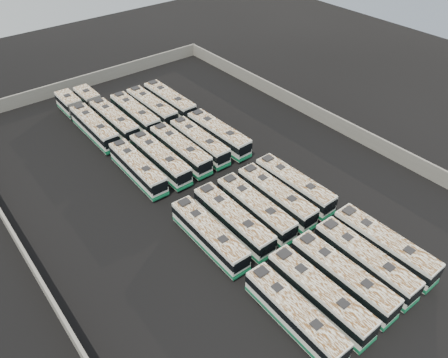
# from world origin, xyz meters

# --- Properties ---
(ground) EXTENTS (140.00, 140.00, 0.00)m
(ground) POSITION_xyz_m (0.00, 0.00, 0.00)
(ground) COLOR black
(ground) RESTS_ON ground
(perimeter_wall) EXTENTS (45.20, 73.20, 2.20)m
(perimeter_wall) POSITION_xyz_m (0.00, 0.00, 1.10)
(perimeter_wall) COLOR slate
(perimeter_wall) RESTS_ON ground
(bus_front_far_left) EXTENTS (2.54, 10.81, 3.03)m
(bus_front_far_left) POSITION_xyz_m (-6.42, -19.20, 1.55)
(bus_front_far_left) COLOR white
(bus_front_far_left) RESTS_ON ground
(bus_front_left) EXTENTS (2.40, 11.21, 3.16)m
(bus_front_left) POSITION_xyz_m (-3.22, -19.19, 1.61)
(bus_front_left) COLOR white
(bus_front_left) RESTS_ON ground
(bus_front_center) EXTENTS (2.44, 11.15, 3.13)m
(bus_front_center) POSITION_xyz_m (0.06, -19.16, 1.60)
(bus_front_center) COLOR white
(bus_front_center) RESTS_ON ground
(bus_front_right) EXTENTS (2.56, 11.18, 3.14)m
(bus_front_right) POSITION_xyz_m (3.29, -19.25, 1.60)
(bus_front_right) COLOR white
(bus_front_right) RESTS_ON ground
(bus_front_far_right) EXTENTS (2.49, 11.30, 3.18)m
(bus_front_far_right) POSITION_xyz_m (6.47, -19.19, 1.62)
(bus_front_far_right) COLOR white
(bus_front_far_right) RESTS_ON ground
(bus_midfront_far_left) EXTENTS (2.50, 10.91, 3.06)m
(bus_midfront_far_left) POSITION_xyz_m (-6.41, -6.93, 1.56)
(bus_midfront_far_left) COLOR white
(bus_midfront_far_left) RESTS_ON ground
(bus_midfront_left) EXTENTS (2.52, 11.29, 3.17)m
(bus_midfront_left) POSITION_xyz_m (-3.12, -6.82, 1.62)
(bus_midfront_left) COLOR white
(bus_midfront_left) RESTS_ON ground
(bus_midfront_center) EXTENTS (2.53, 11.06, 3.10)m
(bus_midfront_center) POSITION_xyz_m (0.08, -6.85, 1.59)
(bus_midfront_center) COLOR white
(bus_midfront_center) RESTS_ON ground
(bus_midfront_right) EXTENTS (2.42, 11.01, 3.09)m
(bus_midfront_right) POSITION_xyz_m (3.29, -6.83, 1.58)
(bus_midfront_right) COLOR white
(bus_midfront_right) RESTS_ON ground
(bus_midfront_far_right) EXTENTS (2.50, 11.05, 3.10)m
(bus_midfront_far_right) POSITION_xyz_m (6.41, -6.66, 1.59)
(bus_midfront_far_right) COLOR white
(bus_midfront_far_right) RESTS_ON ground
(bus_midback_far_left) EXTENTS (2.53, 10.99, 3.08)m
(bus_midback_far_left) POSITION_xyz_m (-6.37, 7.96, 1.58)
(bus_midback_far_left) COLOR white
(bus_midback_far_left) RESTS_ON ground
(bus_midback_left) EXTENTS (2.39, 11.23, 3.16)m
(bus_midback_left) POSITION_xyz_m (-3.19, 7.80, 1.62)
(bus_midback_left) COLOR white
(bus_midback_left) RESTS_ON ground
(bus_midback_center) EXTENTS (2.41, 11.19, 3.15)m
(bus_midback_center) POSITION_xyz_m (0.06, 7.99, 1.61)
(bus_midback_center) COLOR white
(bus_midback_center) RESTS_ON ground
(bus_midback_right) EXTENTS (2.41, 10.93, 3.07)m
(bus_midback_right) POSITION_xyz_m (3.15, 7.95, 1.57)
(bus_midback_right) COLOR white
(bus_midback_right) RESTS_ON ground
(bus_midback_far_right) EXTENTS (2.63, 11.32, 3.18)m
(bus_midback_far_right) POSITION_xyz_m (6.36, 7.84, 1.62)
(bus_midback_far_right) COLOR white
(bus_midback_far_right) RESTS_ON ground
(bus_back_far_left) EXTENTS (2.48, 17.32, 3.14)m
(bus_back_far_left) POSITION_xyz_m (-6.31, 23.25, 1.60)
(bus_back_far_left) COLOR white
(bus_back_far_left) RESTS_ON ground
(bus_back_left) EXTENTS (2.41, 17.03, 3.09)m
(bus_back_left) POSITION_xyz_m (-3.23, 23.19, 1.58)
(bus_back_left) COLOR white
(bus_back_left) RESTS_ON ground
(bus_back_center) EXTENTS (2.47, 11.15, 3.13)m
(bus_back_center) POSITION_xyz_m (0.09, 20.08, 1.60)
(bus_back_center) COLOR white
(bus_back_center) RESTS_ON ground
(bus_back_right) EXTENTS (2.47, 11.08, 3.11)m
(bus_back_right) POSITION_xyz_m (3.17, 20.33, 1.59)
(bus_back_right) COLOR white
(bus_back_right) RESTS_ON ground
(bus_back_far_right) EXTENTS (2.49, 11.26, 3.16)m
(bus_back_far_right) POSITION_xyz_m (6.37, 20.29, 1.62)
(bus_back_far_right) COLOR white
(bus_back_far_right) RESTS_ON ground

